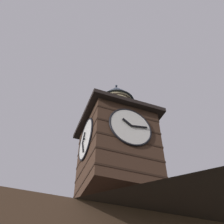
{
  "coord_description": "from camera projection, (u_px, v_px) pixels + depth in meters",
  "views": [
    {
      "loc": [
        4.67,
        10.61,
        1.41
      ],
      "look_at": [
        0.23,
        -1.0,
        12.98
      ],
      "focal_mm": 42.92,
      "sensor_mm": 36.0,
      "label": 1
    }
  ],
  "objects": [
    {
      "name": "clock_tower",
      "position": [
        117.0,
        144.0,
        14.75
      ],
      "size": [
        4.21,
        4.21,
        8.1
      ],
      "color": "#422B1E",
      "rests_on": "building_main"
    }
  ]
}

